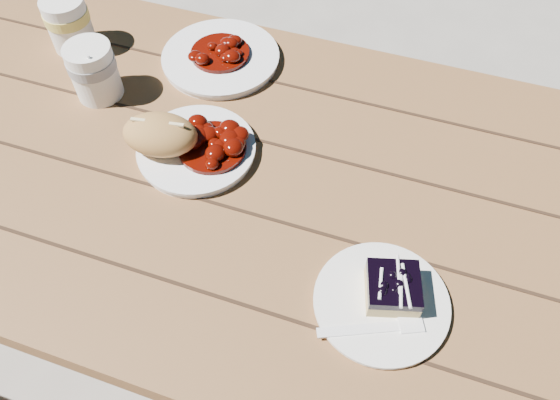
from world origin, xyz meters
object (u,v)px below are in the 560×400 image
(dessert_plate, at_px, (381,303))
(main_plate, at_px, (197,150))
(second_cup, at_px, (69,24))
(picnic_table, at_px, (144,192))
(coffee_cup, at_px, (94,71))
(blueberry_cake, at_px, (393,288))
(second_plate, at_px, (221,58))
(bread_roll, at_px, (160,135))

(dessert_plate, bearing_deg, main_plate, 154.14)
(main_plate, bearing_deg, second_cup, 152.03)
(picnic_table, xyz_separation_m, coffee_cup, (-0.11, 0.10, 0.22))
(blueberry_cake, distance_m, second_plate, 0.62)
(main_plate, xyz_separation_m, coffee_cup, (-0.25, 0.08, 0.05))
(picnic_table, height_order, second_cup, second_cup)
(main_plate, distance_m, blueberry_cake, 0.43)
(main_plate, relative_size, dessert_plate, 1.06)
(picnic_table, relative_size, bread_roll, 14.91)
(dessert_plate, distance_m, second_cup, 0.85)
(picnic_table, bearing_deg, second_plate, 73.12)
(main_plate, distance_m, second_cup, 0.42)
(blueberry_cake, xyz_separation_m, second_plate, (-0.45, 0.42, -0.02))
(dessert_plate, height_order, coffee_cup, coffee_cup)
(picnic_table, bearing_deg, coffee_cup, 138.06)
(second_plate, bearing_deg, second_cup, -170.26)
(bread_roll, relative_size, blueberry_cake, 1.42)
(second_cup, bearing_deg, main_plate, -27.97)
(blueberry_cake, relative_size, second_plate, 0.40)
(dessert_plate, height_order, second_cup, second_cup)
(main_plate, height_order, bread_roll, bread_roll)
(picnic_table, distance_m, main_plate, 0.22)
(picnic_table, height_order, main_plate, main_plate)
(dessert_plate, xyz_separation_m, coffee_cup, (-0.63, 0.27, 0.05))
(bread_roll, height_order, dessert_plate, bread_roll)
(bread_roll, bearing_deg, picnic_table, 176.11)
(main_plate, xyz_separation_m, blueberry_cake, (0.39, -0.17, 0.02))
(picnic_table, xyz_separation_m, dessert_plate, (0.52, -0.17, 0.17))
(blueberry_cake, xyz_separation_m, second_cup, (-0.76, 0.37, 0.02))
(coffee_cup, distance_m, second_cup, 0.17)
(main_plate, relative_size, second_cup, 1.87)
(picnic_table, distance_m, coffee_cup, 0.26)
(main_plate, distance_m, bread_roll, 0.07)
(second_plate, bearing_deg, blueberry_cake, -43.10)
(second_cup, bearing_deg, coffee_cup, -42.32)
(picnic_table, relative_size, dessert_plate, 10.10)
(bread_roll, relative_size, dessert_plate, 0.68)
(dessert_plate, bearing_deg, bread_roll, 159.27)
(picnic_table, height_order, dessert_plate, dessert_plate)
(dessert_plate, xyz_separation_m, blueberry_cake, (0.01, 0.02, 0.03))
(dessert_plate, bearing_deg, second_plate, 135.26)
(second_plate, height_order, second_cup, second_cup)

